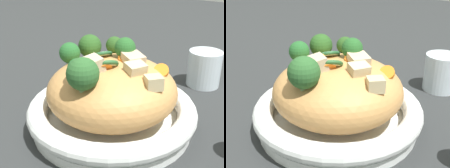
# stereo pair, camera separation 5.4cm
# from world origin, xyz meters

# --- Properties ---
(ground_plane) EXTENTS (3.00, 3.00, 0.00)m
(ground_plane) POSITION_xyz_m (0.00, 0.00, 0.00)
(ground_plane) COLOR #2A2D2D
(serving_bowl) EXTENTS (0.31, 0.31, 0.05)m
(serving_bowl) POSITION_xyz_m (0.00, 0.00, 0.03)
(serving_bowl) COLOR white
(serving_bowl) RESTS_ON ground_plane
(noodle_heap) EXTENTS (0.24, 0.24, 0.13)m
(noodle_heap) POSITION_xyz_m (-0.00, -0.00, 0.08)
(noodle_heap) COLOR tan
(noodle_heap) RESTS_ON serving_bowl
(broccoli_florets) EXTENTS (0.16, 0.21, 0.07)m
(broccoli_florets) POSITION_xyz_m (-0.04, -0.01, 0.13)
(broccoli_florets) COLOR #A5C275
(broccoli_florets) RESTS_ON serving_bowl
(carrot_coins) EXTENTS (0.14, 0.11, 0.04)m
(carrot_coins) POSITION_xyz_m (0.03, 0.01, 0.13)
(carrot_coins) COLOR orange
(carrot_coins) RESTS_ON serving_bowl
(zucchini_slices) EXTENTS (0.10, 0.09, 0.03)m
(zucchini_slices) POSITION_xyz_m (-0.01, -0.01, 0.13)
(zucchini_slices) COLOR beige
(zucchini_slices) RESTS_ON serving_bowl
(chicken_chunks) EXTENTS (0.14, 0.11, 0.04)m
(chicken_chunks) POSITION_xyz_m (0.03, -0.02, 0.13)
(chicken_chunks) COLOR #CDBA89
(chicken_chunks) RESTS_ON serving_bowl
(drinking_glass) EXTENTS (0.08, 0.08, 0.09)m
(drinking_glass) POSITION_xyz_m (0.07, 0.28, 0.04)
(drinking_glass) COLOR silver
(drinking_glass) RESTS_ON ground_plane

